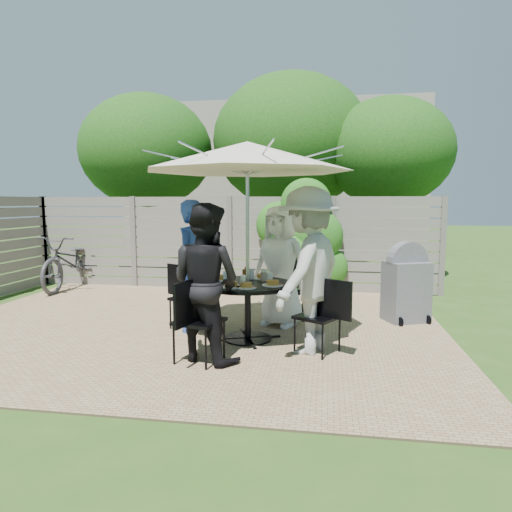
% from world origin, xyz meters
% --- Properties ---
extents(backyard_envelope, '(60.00, 60.00, 5.00)m').
position_xyz_m(backyard_envelope, '(0.09, 10.29, 2.61)').
color(backyard_envelope, '#2A4C17').
rests_on(backyard_envelope, ground).
extents(patio_table, '(1.48, 1.48, 0.74)m').
position_xyz_m(patio_table, '(0.94, -0.28, 0.52)').
color(patio_table, black).
rests_on(patio_table, ground).
extents(umbrella, '(3.32, 3.32, 2.46)m').
position_xyz_m(umbrella, '(0.94, -0.28, 2.28)').
color(umbrella, silver).
rests_on(umbrella, ground).
extents(chair_back, '(0.61, 0.70, 0.93)m').
position_xyz_m(chair_back, '(1.33, 0.60, 0.28)').
color(chair_back, black).
rests_on(chair_back, ground).
extents(person_back, '(0.97, 0.82, 1.69)m').
position_xyz_m(person_back, '(1.27, 0.48, 0.85)').
color(person_back, white).
rests_on(person_back, ground).
extents(chair_left, '(0.66, 0.57, 0.88)m').
position_xyz_m(chair_left, '(0.06, 0.10, 0.26)').
color(chair_left, black).
rests_on(chair_left, ground).
extents(person_left, '(0.64, 0.76, 1.77)m').
position_xyz_m(person_left, '(0.18, 0.04, 0.88)').
color(person_left, '#223F95').
rests_on(person_left, ground).
extents(chair_front, '(0.56, 0.72, 0.94)m').
position_xyz_m(chair_front, '(0.57, -1.17, 0.28)').
color(chair_front, black).
rests_on(chair_front, ground).
extents(person_front, '(1.03, 0.93, 1.73)m').
position_xyz_m(person_front, '(0.62, -1.05, 0.86)').
color(person_front, black).
rests_on(person_front, ground).
extents(chair_right, '(0.67, 0.59, 0.89)m').
position_xyz_m(chair_right, '(1.83, -0.67, 0.27)').
color(chair_right, black).
rests_on(chair_right, ground).
extents(person_right, '(1.14, 1.41, 1.91)m').
position_xyz_m(person_right, '(1.71, -0.61, 0.96)').
color(person_right, '#9B9C98').
rests_on(person_right, ground).
extents(plate_back, '(0.26, 0.26, 0.06)m').
position_xyz_m(plate_back, '(1.09, 0.05, 0.76)').
color(plate_back, white).
rests_on(plate_back, patio_table).
extents(plate_left, '(0.26, 0.26, 0.06)m').
position_xyz_m(plate_left, '(0.61, -0.14, 0.76)').
color(plate_left, white).
rests_on(plate_left, patio_table).
extents(plate_front, '(0.26, 0.26, 0.06)m').
position_xyz_m(plate_front, '(0.80, -0.62, 0.76)').
color(plate_front, white).
rests_on(plate_front, patio_table).
extents(plate_right, '(0.26, 0.26, 0.06)m').
position_xyz_m(plate_right, '(1.28, -0.43, 0.76)').
color(plate_right, white).
rests_on(plate_right, patio_table).
extents(plate_extra, '(0.24, 0.24, 0.06)m').
position_xyz_m(plate_extra, '(0.99, -0.63, 0.76)').
color(plate_extra, white).
rests_on(plate_extra, patio_table).
extents(glass_back, '(0.07, 0.07, 0.14)m').
position_xyz_m(glass_back, '(0.95, -0.00, 0.81)').
color(glass_back, silver).
rests_on(glass_back, patio_table).
extents(glass_left, '(0.07, 0.07, 0.14)m').
position_xyz_m(glass_left, '(0.66, -0.28, 0.81)').
color(glass_left, silver).
rests_on(glass_left, patio_table).
extents(glass_front, '(0.07, 0.07, 0.14)m').
position_xyz_m(glass_front, '(0.94, -0.56, 0.81)').
color(glass_front, silver).
rests_on(glass_front, patio_table).
extents(glass_right, '(0.07, 0.07, 0.14)m').
position_xyz_m(glass_right, '(1.22, -0.29, 0.81)').
color(glass_right, silver).
rests_on(glass_right, patio_table).
extents(syrup_jug, '(0.09, 0.09, 0.16)m').
position_xyz_m(syrup_jug, '(0.91, -0.21, 0.82)').
color(syrup_jug, '#59280C').
rests_on(syrup_jug, patio_table).
extents(coffee_cup, '(0.08, 0.08, 0.12)m').
position_xyz_m(coffee_cup, '(1.12, -0.12, 0.80)').
color(coffee_cup, '#C6B293').
rests_on(coffee_cup, patio_table).
extents(bicycle, '(0.78, 2.09, 1.09)m').
position_xyz_m(bicycle, '(-3.16, 2.60, 0.54)').
color(bicycle, '#333338').
rests_on(bicycle, ground).
extents(bbq_grill, '(0.70, 0.63, 1.17)m').
position_xyz_m(bbq_grill, '(3.05, 0.96, 0.53)').
color(bbq_grill, slate).
rests_on(bbq_grill, ground).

